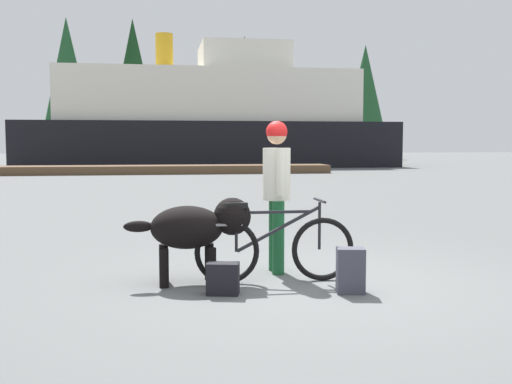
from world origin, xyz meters
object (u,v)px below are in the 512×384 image
object	(u,v)px
bicycle	(274,248)
ferry_boat	(210,121)
backpack	(351,271)
sailboat_moored	(158,157)
handbag_pannier	(223,279)
person_cyclist	(277,181)
dog	(197,227)

from	to	relation	value
bicycle	ferry_boat	xyz separation A→B (m)	(2.10, 33.08, 2.52)
backpack	sailboat_moored	bearing A→B (deg)	92.82
backpack	handbag_pannier	size ratio (longest dim) A/B	1.43
person_cyclist	sailboat_moored	distance (m)	37.18
dog	handbag_pannier	bearing A→B (deg)	-67.92
dog	person_cyclist	bearing A→B (deg)	23.12
bicycle	backpack	xyz separation A→B (m)	(0.68, -0.58, -0.15)
bicycle	backpack	bearing A→B (deg)	-40.70
backpack	ferry_boat	world-z (taller)	ferry_boat
ferry_boat	sailboat_moored	xyz separation A→B (m)	(-3.31, 4.58, -2.40)
bicycle	dog	size ratio (longest dim) A/B	1.29
handbag_pannier	sailboat_moored	bearing A→B (deg)	90.91
backpack	person_cyclist	bearing A→B (deg)	116.92
bicycle	person_cyclist	xyz separation A→B (m)	(0.12, 0.51, 0.69)
bicycle	handbag_pannier	bearing A→B (deg)	-143.91
ferry_boat	sailboat_moored	distance (m)	6.14
person_cyclist	ferry_boat	bearing A→B (deg)	86.53
bicycle	dog	world-z (taller)	dog
bicycle	dog	xyz separation A→B (m)	(-0.83, 0.10, 0.23)
dog	ferry_boat	distance (m)	33.19
bicycle	ferry_boat	world-z (taller)	ferry_boat
bicycle	ferry_boat	bearing A→B (deg)	86.37
dog	backpack	xyz separation A→B (m)	(1.50, -0.68, -0.39)
dog	bicycle	bearing A→B (deg)	-6.88
dog	backpack	world-z (taller)	dog
bicycle	sailboat_moored	xyz separation A→B (m)	(-1.21, 37.66, 0.12)
person_cyclist	handbag_pannier	world-z (taller)	person_cyclist
bicycle	sailboat_moored	bearing A→B (deg)	91.84
bicycle	backpack	world-z (taller)	bicycle
person_cyclist	dog	world-z (taller)	person_cyclist
bicycle	backpack	size ratio (longest dim) A/B	3.83
bicycle	handbag_pannier	distance (m)	0.78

